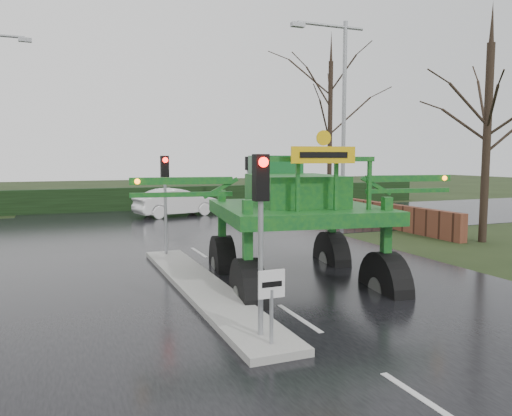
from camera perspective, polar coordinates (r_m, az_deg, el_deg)
name	(u,v)px	position (r m, az deg, el deg)	size (l,w,h in m)	color
ground	(299,319)	(11.04, 4.88, -12.50)	(140.00, 140.00, 0.00)	black
road_main	(186,244)	(20.22, -8.05, -4.11)	(14.00, 80.00, 0.02)	black
road_cross	(157,225)	(26.02, -11.24, -1.96)	(80.00, 12.00, 0.02)	black
median_island	(202,287)	(13.26, -6.18, -9.00)	(1.20, 10.00, 0.16)	gray
hedge_row	(134,199)	(33.79, -13.81, 1.02)	(44.00, 0.90, 1.50)	black
brick_wall	(335,206)	(29.72, 9.04, 0.19)	(0.40, 20.00, 1.20)	#592D1E
keep_left_sign	(272,295)	(8.90, 1.79, -9.88)	(0.50, 0.07, 1.35)	gray
traffic_signal_near	(261,206)	(9.07, 0.56, 0.27)	(0.26, 0.33, 3.52)	gray
traffic_signal_mid	(165,183)	(17.21, -10.36, 2.79)	(0.26, 0.33, 3.52)	gray
traffic_signal_far	(247,171)	(31.45, -0.99, 4.20)	(0.26, 0.33, 3.52)	gray
street_light_right	(339,105)	(25.10, 9.42, 11.49)	(3.85, 0.30, 10.00)	gray
tree_right_near	(488,114)	(22.42, 24.99, 9.69)	(5.60, 5.60, 9.64)	black
tree_right_far	(330,113)	(35.29, 8.48, 10.66)	(7.00, 7.00, 12.05)	black
crop_sprayer	(245,200)	(12.17, -1.23, 0.93)	(9.13, 6.28, 5.14)	black
white_sedan	(177,216)	(29.87, -9.02, -0.94)	(1.73, 4.95, 1.63)	white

